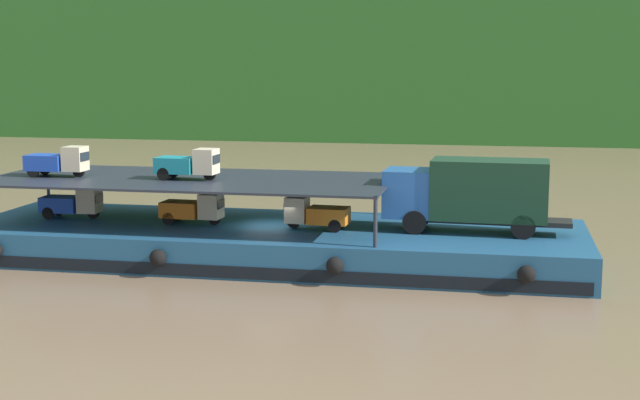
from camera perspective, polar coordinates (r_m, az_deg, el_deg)
The scene contains 9 objects.
ground_plane at distance 40.10m, azimuth -3.01°, elevation -3.72°, with size 400.00×400.00×0.00m, color #7F664C.
cargo_barge at distance 39.92m, azimuth -3.03°, elevation -2.68°, with size 27.14×9.03×1.50m.
covered_lorry at distance 38.46m, azimuth 9.50°, elevation 0.47°, with size 7.92×2.54×3.10m.
cargo_rack at distance 40.60m, azimuth -8.25°, elevation 1.28°, with size 17.94×7.68×2.00m.
mini_truck_lower_stern at distance 43.09m, azimuth -15.38°, elevation -0.18°, with size 2.78×1.26×1.38m.
mini_truck_lower_aft at distance 40.43m, azimuth -8.01°, elevation -0.53°, with size 2.78×1.28×1.38m.
mini_truck_lower_mid at distance 38.72m, azimuth -0.26°, elevation -0.86°, with size 2.79×1.28×1.38m.
mini_truck_upper_stern at distance 42.39m, azimuth -16.23°, elevation 2.36°, with size 2.74×1.20×1.38m.
mini_truck_upper_mid at distance 40.07m, azimuth -8.32°, elevation 2.27°, with size 2.78×1.28×1.38m.
Camera 1 is at (9.75, -37.90, 8.72)m, focal length 50.62 mm.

